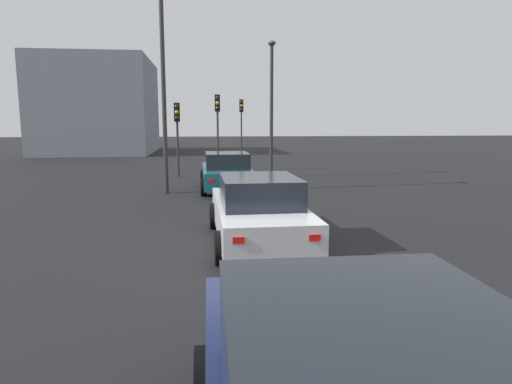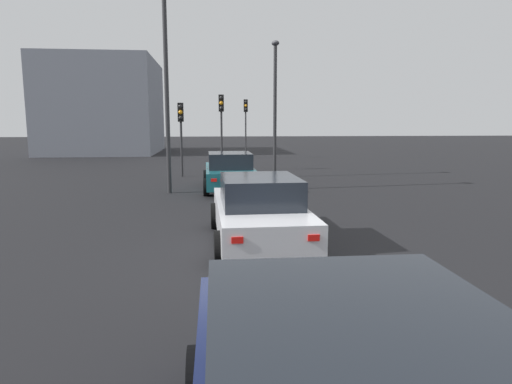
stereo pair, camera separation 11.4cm
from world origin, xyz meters
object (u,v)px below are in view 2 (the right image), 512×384
(car_teal_lead, at_px, (230,172))
(traffic_light_near_left, at_px, (221,116))
(traffic_light_far_left, at_px, (181,124))
(street_lamp_kerbside, at_px, (275,97))
(traffic_light_near_right, at_px, (246,116))
(street_lamp_far, at_px, (166,55))
(car_white_second, at_px, (259,211))

(car_teal_lead, relative_size, traffic_light_near_left, 1.16)
(traffic_light_far_left, relative_size, street_lamp_kerbside, 0.56)
(street_lamp_kerbside, bearing_deg, traffic_light_near_right, 2.15)
(traffic_light_near_left, bearing_deg, street_lamp_far, -15.04)
(traffic_light_near_left, bearing_deg, traffic_light_far_left, -38.58)
(car_white_second, relative_size, street_lamp_far, 0.55)
(street_lamp_kerbside, bearing_deg, street_lamp_far, 134.45)
(street_lamp_kerbside, height_order, street_lamp_far, street_lamp_far)
(traffic_light_near_right, distance_m, traffic_light_far_left, 11.87)
(car_teal_lead, xyz_separation_m, traffic_light_near_right, (15.79, -1.93, 2.37))
(traffic_light_near_left, relative_size, street_lamp_far, 0.47)
(car_white_second, xyz_separation_m, street_lamp_kerbside, (12.01, -2.10, 3.12))
(street_lamp_far, bearing_deg, traffic_light_far_left, -1.78)
(traffic_light_near_right, distance_m, street_lamp_kerbside, 11.84)
(car_teal_lead, distance_m, car_white_second, 8.03)
(traffic_light_near_right, height_order, street_lamp_kerbside, street_lamp_kerbside)
(street_lamp_kerbside, xyz_separation_m, street_lamp_far, (-4.58, 4.67, 1.19))
(traffic_light_near_left, relative_size, street_lamp_kerbside, 0.64)
(traffic_light_near_right, height_order, street_lamp_far, street_lamp_far)
(traffic_light_far_left, bearing_deg, car_white_second, 9.00)
(car_white_second, distance_m, traffic_light_near_right, 23.99)
(traffic_light_near_right, xyz_separation_m, traffic_light_far_left, (-11.15, 4.06, -0.51))
(car_white_second, distance_m, traffic_light_far_left, 13.03)
(car_white_second, relative_size, traffic_light_near_left, 1.16)
(car_teal_lead, height_order, street_lamp_far, street_lamp_far)
(street_lamp_kerbside, distance_m, street_lamp_far, 6.64)
(traffic_light_near_right, distance_m, street_lamp_far, 17.03)
(car_white_second, bearing_deg, traffic_light_near_right, -4.92)
(traffic_light_near_right, bearing_deg, traffic_light_far_left, -22.00)
(traffic_light_near_left, height_order, street_lamp_far, street_lamp_far)
(traffic_light_near_left, height_order, street_lamp_kerbside, street_lamp_kerbside)
(traffic_light_near_left, height_order, traffic_light_near_right, traffic_light_near_right)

